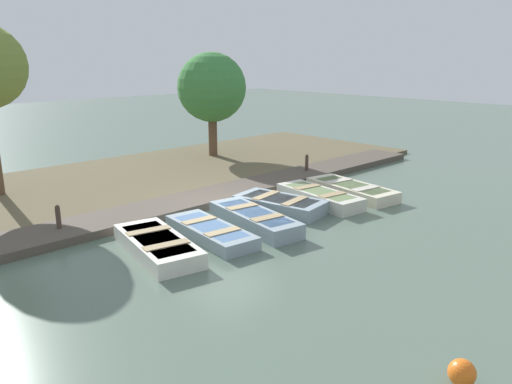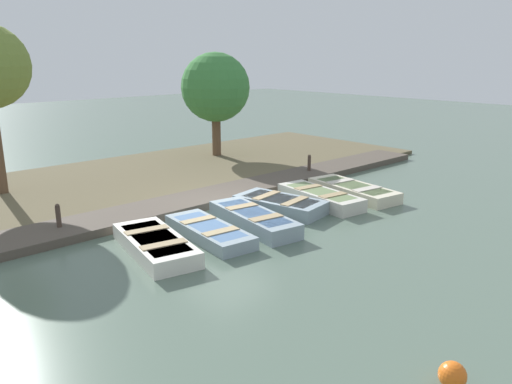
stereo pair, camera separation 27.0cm
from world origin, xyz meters
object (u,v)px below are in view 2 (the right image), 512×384
(rowboat_0, at_px, (155,244))
(buoy, at_px, (452,375))
(rowboat_1, at_px, (209,231))
(rowboat_5, at_px, (353,190))
(mooring_post_far, at_px, (309,165))
(mooring_post_near, at_px, (59,219))
(park_tree_left, at_px, (215,88))
(rowboat_3, at_px, (280,204))
(rowboat_4, at_px, (320,197))
(rowboat_2, at_px, (253,219))

(rowboat_0, height_order, buoy, rowboat_0)
(rowboat_0, height_order, rowboat_1, rowboat_0)
(rowboat_1, distance_m, rowboat_5, 5.85)
(mooring_post_far, distance_m, buoy, 12.53)
(mooring_post_near, bearing_deg, rowboat_0, 24.09)
(rowboat_5, distance_m, mooring_post_far, 2.97)
(buoy, height_order, park_tree_left, park_tree_left)
(rowboat_3, distance_m, mooring_post_far, 4.57)
(rowboat_0, bearing_deg, park_tree_left, 145.54)
(rowboat_1, bearing_deg, buoy, -2.82)
(rowboat_3, distance_m, rowboat_5, 2.96)
(rowboat_4, bearing_deg, rowboat_5, 91.88)
(rowboat_0, relative_size, mooring_post_near, 3.69)
(rowboat_4, distance_m, mooring_post_near, 7.55)
(rowboat_1, relative_size, mooring_post_near, 3.53)
(rowboat_2, bearing_deg, park_tree_left, 156.81)
(rowboat_3, xyz_separation_m, rowboat_5, (0.45, 2.93, -0.01))
(rowboat_2, distance_m, park_tree_left, 9.78)
(rowboat_1, bearing_deg, rowboat_3, 103.60)
(rowboat_4, relative_size, mooring_post_near, 3.69)
(mooring_post_near, height_order, mooring_post_far, same)
(rowboat_2, xyz_separation_m, mooring_post_far, (-2.85, 5.44, 0.21))
(rowboat_4, distance_m, park_tree_left, 8.47)
(mooring_post_far, bearing_deg, rowboat_0, -72.40)
(rowboat_1, distance_m, mooring_post_near, 3.84)
(rowboat_1, bearing_deg, mooring_post_near, -128.92)
(rowboat_5, bearing_deg, rowboat_4, -87.37)
(rowboat_4, distance_m, rowboat_5, 1.49)
(rowboat_3, relative_size, mooring_post_far, 3.38)
(buoy, bearing_deg, rowboat_4, 142.09)
(rowboat_4, relative_size, rowboat_5, 0.94)
(rowboat_4, height_order, mooring_post_far, mooring_post_far)
(rowboat_1, height_order, rowboat_3, rowboat_3)
(rowboat_0, relative_size, rowboat_2, 0.96)
(mooring_post_far, bearing_deg, rowboat_1, -68.30)
(rowboat_1, bearing_deg, rowboat_2, 90.97)
(rowboat_2, height_order, buoy, rowboat_2)
(rowboat_4, xyz_separation_m, buoy, (7.04, -5.48, -0.02))
(rowboat_0, distance_m, rowboat_4, 5.89)
(park_tree_left, bearing_deg, rowboat_1, -39.32)
(mooring_post_near, bearing_deg, buoy, 9.31)
(rowboat_4, relative_size, mooring_post_far, 3.69)
(rowboat_3, height_order, park_tree_left, park_tree_left)
(rowboat_3, height_order, mooring_post_far, mooring_post_far)
(buoy, bearing_deg, rowboat_2, 159.87)
(rowboat_2, distance_m, rowboat_3, 1.61)
(rowboat_0, distance_m, park_tree_left, 11.41)
(buoy, relative_size, park_tree_left, 0.08)
(rowboat_4, distance_m, buoy, 8.92)
(rowboat_1, height_order, mooring_post_far, mooring_post_far)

